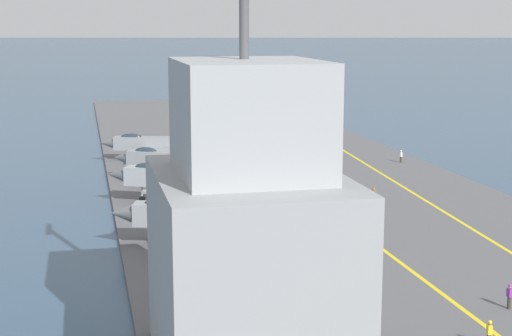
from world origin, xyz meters
name	(u,v)px	position (x,y,z in m)	size (l,w,h in m)	color
ground_plane	(304,194)	(0.00, 0.00, 0.00)	(2000.00, 2000.00, 0.00)	#334C66
carrier_deck	(304,192)	(0.00, 0.00, 0.20)	(214.32, 42.15, 0.40)	#565659
deck_stripe_foul_line	(402,186)	(0.00, -11.59, 0.40)	(192.89, 0.36, 0.01)	yellow
deck_stripe_centerline	(304,191)	(0.00, 0.00, 0.40)	(192.89, 0.36, 0.01)	yellow
parked_jet_nearest	(208,215)	(-19.01, 13.81, 2.99)	(12.46, 16.18, 6.29)	gray
parked_jet_second	(187,178)	(-3.83, 13.55, 3.15)	(12.55, 16.82, 6.45)	#93999E
parked_jet_third	(175,160)	(9.00, 13.25, 2.81)	(12.44, 15.15, 6.10)	gray
parked_jet_fourth	(161,143)	(23.06, 13.57, 2.71)	(12.78, 16.24, 6.47)	gray
crew_white_vest	(401,156)	(14.29, -17.48, 1.33)	(0.39, 0.27, 1.70)	#383328
crew_purple_vest	(510,295)	(-38.11, -2.97, 1.33)	(0.40, 0.28, 1.70)	#383328
crew_yellow_vest	(489,333)	(-43.60, 1.49, 1.34)	(0.43, 0.34, 1.71)	#232328
crew_brown_vest	(374,194)	(-7.36, -5.37, 1.34)	(0.28, 0.39, 1.72)	#383328
crew_green_vest	(319,162)	(11.92, -5.36, 1.39)	(0.46, 0.44, 1.79)	#232328
island_tower	(249,243)	(-43.54, 15.52, 7.52)	(13.62, 9.38, 25.03)	gray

